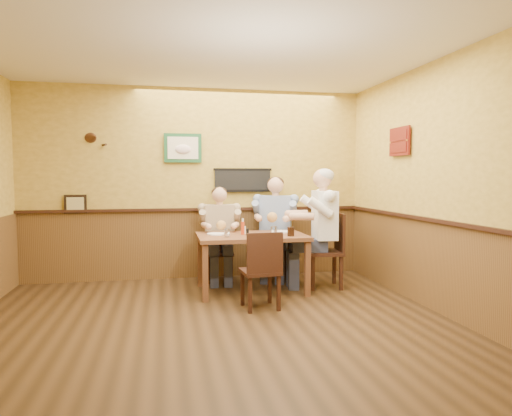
% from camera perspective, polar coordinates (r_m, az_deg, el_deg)
% --- Properties ---
extents(room, '(5.02, 5.03, 2.81)m').
position_cam_1_polar(room, '(4.51, -3.66, 6.24)').
color(room, black).
rests_on(room, ground).
extents(dining_table, '(1.40, 0.90, 0.75)m').
position_cam_1_polar(dining_table, '(5.96, -0.57, -4.22)').
color(dining_table, brown).
rests_on(dining_table, ground).
extents(chair_back_left, '(0.42, 0.42, 0.85)m').
position_cam_1_polar(chair_back_left, '(6.59, -4.57, -5.47)').
color(chair_back_left, '#331B10').
rests_on(chair_back_left, ground).
extents(chair_back_right, '(0.56, 0.56, 0.94)m').
position_cam_1_polar(chair_back_right, '(6.80, 2.47, -4.79)').
color(chair_back_right, '#331B10').
rests_on(chair_back_right, ground).
extents(chair_right_end, '(0.52, 0.52, 1.01)m').
position_cam_1_polar(chair_right_end, '(6.27, 8.51, -5.25)').
color(chair_right_end, '#331B10').
rests_on(chair_right_end, ground).
extents(chair_near_side, '(0.44, 0.44, 0.89)m').
position_cam_1_polar(chair_near_side, '(5.24, 0.52, -7.70)').
color(chair_near_side, '#331B10').
rests_on(chair_near_side, ground).
extents(diner_tan_shirt, '(0.60, 0.60, 1.22)m').
position_cam_1_polar(diner_tan_shirt, '(6.57, -4.58, -3.90)').
color(diner_tan_shirt, tan).
rests_on(diner_tan_shirt, ground).
extents(diner_blue_polo, '(0.80, 0.80, 1.35)m').
position_cam_1_polar(diner_blue_polo, '(6.77, 2.47, -3.09)').
color(diner_blue_polo, '#7A8FB7').
rests_on(diner_blue_polo, ground).
extents(diner_white_elder, '(0.75, 0.75, 1.45)m').
position_cam_1_polar(diner_white_elder, '(6.24, 8.53, -3.29)').
color(diner_white_elder, white).
rests_on(diner_white_elder, ground).
extents(water_glass_left, '(0.09, 0.09, 0.11)m').
position_cam_1_polar(water_glass_left, '(5.72, -3.65, -3.10)').
color(water_glass_left, white).
rests_on(water_glass_left, dining_table).
extents(water_glass_mid, '(0.10, 0.10, 0.13)m').
position_cam_1_polar(water_glass_mid, '(5.73, 2.25, -2.97)').
color(water_glass_mid, white).
rests_on(water_glass_mid, dining_table).
extents(cola_tumbler, '(0.10, 0.10, 0.12)m').
position_cam_1_polar(cola_tumbler, '(5.81, 4.37, -2.95)').
color(cola_tumbler, black).
rests_on(cola_tumbler, dining_table).
extents(hot_sauce_bottle, '(0.06, 0.06, 0.19)m').
position_cam_1_polar(hot_sauce_bottle, '(5.95, -1.67, -2.43)').
color(hot_sauce_bottle, red).
rests_on(hot_sauce_bottle, dining_table).
extents(salt_shaker, '(0.05, 0.05, 0.10)m').
position_cam_1_polar(salt_shaker, '(6.04, -1.47, -2.77)').
color(salt_shaker, white).
rests_on(salt_shaker, dining_table).
extents(pepper_shaker, '(0.04, 0.04, 0.09)m').
position_cam_1_polar(pepper_shaker, '(5.87, -1.07, -3.01)').
color(pepper_shaker, black).
rests_on(pepper_shaker, dining_table).
extents(plate_far_left, '(0.28, 0.28, 0.02)m').
position_cam_1_polar(plate_far_left, '(5.97, -4.93, -3.24)').
color(plate_far_left, white).
rests_on(plate_far_left, dining_table).
extents(plate_far_right, '(0.27, 0.27, 0.02)m').
position_cam_1_polar(plate_far_right, '(6.21, 3.40, -2.95)').
color(plate_far_right, silver).
rests_on(plate_far_right, dining_table).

